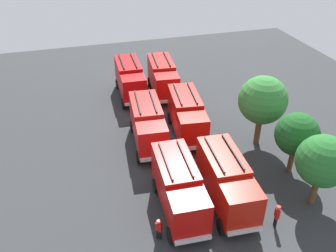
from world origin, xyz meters
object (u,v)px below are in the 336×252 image
Objects in this scene: fire_truck_1 at (148,123)px; firefighter_0 at (277,215)px; traffic_cone_1 at (177,154)px; traffic_cone_2 at (219,135)px; fire_truck_4 at (187,114)px; fire_truck_2 at (179,187)px; fire_truck_5 at (227,180)px; traffic_cone_0 at (174,167)px; tree_0 at (263,100)px; tree_1 at (297,135)px; tree_2 at (323,161)px; firefighter_2 at (159,229)px; fire_truck_3 at (163,76)px; fire_truck_0 at (130,78)px.

firefighter_0 is (11.97, 6.02, -1.11)m from fire_truck_1.
traffic_cone_1 is 4.98m from traffic_cone_2.
fire_truck_4 is 11.39× the size of traffic_cone_2.
fire_truck_5 is at bearing 88.72° from fire_truck_2.
fire_truck_4 is 4.05× the size of firefighter_0.
fire_truck_4 is 5.87m from traffic_cone_0.
fire_truck_4 is at bearing -64.05° from firefighter_0.
traffic_cone_0 is at bearing -78.16° from tree_0.
fire_truck_2 is at bearing -80.76° from tree_1.
fire_truck_2 is 9.82× the size of traffic_cone_0.
tree_0 is at bearing -178.53° from tree_2.
tree_1 is 7.71m from traffic_cone_2.
fire_truck_4 is at bearing -120.17° from traffic_cone_2.
firefighter_2 is at bearing -4.75° from fire_truck_1.
traffic_cone_1 is 1.14× the size of traffic_cone_2.
tree_2 is at bearing 21.90° from fire_truck_3.
fire_truck_1 is 1.00× the size of fire_truck_3.
tree_2 is at bearing 53.76° from traffic_cone_0.
traffic_cone_1 is (0.15, -7.69, -4.02)m from tree_0.
fire_truck_3 is at bearing 83.62° from fire_truck_0.
fire_truck_3 is 17.46m from tree_1.
fire_truck_0 reaches higher than firefighter_2.
fire_truck_3 is 8.68m from fire_truck_4.
traffic_cone_0 is (4.38, 1.12, -1.78)m from fire_truck_1.
fire_truck_3 is 1.13× the size of tree_0.
traffic_cone_1 is (-5.90, 1.71, -1.78)m from fire_truck_2.
tree_0 is 4.54m from tree_1.
fire_truck_1 is 11.03m from firefighter_2.
tree_0 is at bearing 79.62° from fire_truck_1.
firefighter_2 is at bearing -19.61° from fire_truck_4.
tree_2 is (20.42, 9.48, 1.69)m from fire_truck_0.
fire_truck_2 is 11.40m from tree_0.
tree_2 is 7.66× the size of traffic_cone_0.
fire_truck_3 reaches higher than firefighter_0.
fire_truck_3 is at bearing 168.43° from traffic_cone_0.
tree_0 is (3.12, 5.72, 2.24)m from fire_truck_4.
fire_truck_5 is (0.25, 3.47, 0.00)m from fire_truck_2.
fire_truck_4 is at bearing 161.08° from fire_truck_2.
fire_truck_0 and fire_truck_2 have the same top height.
fire_truck_5 is 9.85× the size of traffic_cone_0.
traffic_cone_0 is at bearing -166.88° from firefighter_2.
traffic_cone_1 is at bearing 166.73° from fire_truck_2.
fire_truck_5 is at bearing -73.98° from tree_1.
traffic_cone_2 is at bearing 31.98° from fire_truck_0.
traffic_cone_1 is (2.77, 1.87, -1.78)m from fire_truck_1.
fire_truck_4 is 12.81m from tree_2.
fire_truck_3 is (-9.18, 3.90, 0.00)m from fire_truck_1.
tree_2 is at bearing 1.47° from tree_0.
firefighter_0 is at bearing -2.77° from traffic_cone_2.
traffic_cone_0 is (-7.59, -4.90, -0.67)m from firefighter_0.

